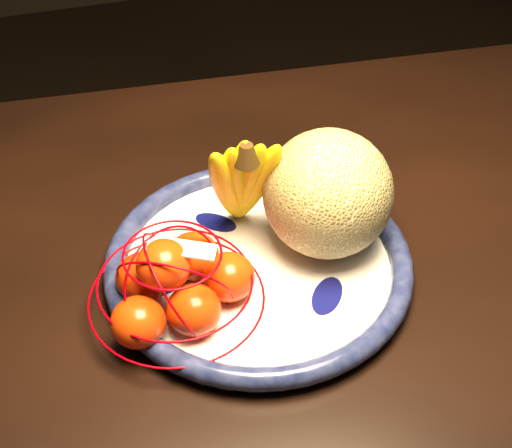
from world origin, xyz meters
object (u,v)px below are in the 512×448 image
object	(u,v)px
dining_table	(446,293)
mandarin_bag	(177,284)
fruit_bowl	(258,264)
cantaloupe	(328,194)
banana_bunch	(242,178)

from	to	relation	value
dining_table	mandarin_bag	bearing A→B (deg)	-174.75
fruit_bowl	cantaloupe	size ratio (longest dim) A/B	2.39
cantaloupe	mandarin_bag	distance (m)	0.20
banana_bunch	mandarin_bag	bearing A→B (deg)	-132.34
cantaloupe	mandarin_bag	world-z (taller)	cantaloupe
mandarin_bag	cantaloupe	bearing A→B (deg)	15.01
fruit_bowl	banana_bunch	xyz separation A→B (m)	(-0.00, 0.06, 0.08)
dining_table	mandarin_bag	world-z (taller)	mandarin_bag
dining_table	mandarin_bag	xyz separation A→B (m)	(-0.35, -0.01, 0.13)
dining_table	cantaloupe	distance (m)	0.24
mandarin_bag	fruit_bowl	bearing A→B (deg)	19.15
dining_table	cantaloupe	world-z (taller)	cantaloupe
fruit_bowl	mandarin_bag	bearing A→B (deg)	-160.85
cantaloupe	banana_bunch	world-z (taller)	banana_bunch
banana_bunch	mandarin_bag	xyz separation A→B (m)	(-0.10, -0.10, -0.05)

